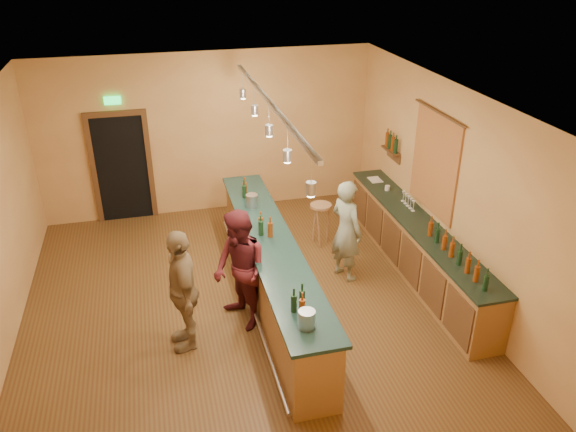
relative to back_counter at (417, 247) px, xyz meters
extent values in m
plane|color=#5A3219|center=(-2.97, -0.18, -0.49)|extent=(7.00, 7.00, 0.00)
cube|color=silver|center=(-2.97, -0.18, 2.71)|extent=(6.50, 7.00, 0.02)
cube|color=#BD7D47|center=(-2.97, 3.32, 1.11)|extent=(6.50, 0.02, 3.20)
cube|color=#BD7D47|center=(-2.97, -3.68, 1.11)|extent=(6.50, 0.02, 3.20)
cube|color=#BD7D47|center=(0.28, -0.18, 1.11)|extent=(0.02, 7.00, 3.20)
cube|color=black|center=(-4.67, 3.30, 0.56)|extent=(0.95, 0.06, 2.10)
cube|color=#503818|center=(-5.19, 3.28, 0.56)|extent=(0.10, 0.08, 2.10)
cube|color=#503818|center=(-4.14, 3.28, 0.56)|extent=(0.10, 0.08, 2.10)
cube|color=#503818|center=(-4.67, 3.28, 1.66)|extent=(1.15, 0.08, 0.10)
cube|color=#19E54C|center=(-4.67, 3.27, 1.91)|extent=(0.30, 0.04, 0.15)
cube|color=maroon|center=(0.26, 0.22, 1.36)|extent=(0.03, 1.40, 1.60)
cube|color=#503818|center=(0.19, 1.72, 1.06)|extent=(0.16, 0.55, 0.03)
cube|color=#503818|center=(0.26, 1.72, 0.96)|extent=(0.03, 0.55, 0.18)
cube|color=brown|center=(0.00, 0.02, -0.04)|extent=(0.55, 4.50, 0.90)
cube|color=black|center=(0.00, 0.02, 0.43)|extent=(0.60, 4.55, 0.04)
cylinder|color=silver|center=(0.00, 1.32, 0.50)|extent=(0.09, 0.09, 0.09)
cube|color=silver|center=(-0.03, 1.82, 0.46)|extent=(0.22, 0.30, 0.01)
cube|color=brown|center=(-2.51, -0.18, 0.01)|extent=(0.60, 5.00, 1.00)
cube|color=#18312C|center=(-2.51, -0.18, 0.54)|extent=(0.70, 5.10, 0.05)
cylinder|color=silver|center=(-2.87, -0.18, -0.34)|extent=(0.05, 5.00, 0.05)
cylinder|color=silver|center=(-2.56, -2.28, 0.67)|extent=(0.20, 0.20, 0.22)
cylinder|color=silver|center=(-2.56, 1.02, 0.67)|extent=(0.20, 0.20, 0.22)
cube|color=silver|center=(-2.51, -0.18, 2.65)|extent=(0.06, 4.60, 0.05)
cylinder|color=silver|center=(-2.51, -2.18, 2.46)|extent=(0.01, 0.01, 0.35)
cylinder|color=#A5A5AD|center=(-2.51, -2.18, 2.26)|extent=(0.11, 0.11, 0.14)
cylinder|color=#FFEABF|center=(-2.51, -2.18, 2.18)|extent=(0.08, 0.08, 0.02)
cylinder|color=silver|center=(-2.51, -1.18, 2.46)|extent=(0.01, 0.01, 0.35)
cylinder|color=#A5A5AD|center=(-2.51, -1.18, 2.26)|extent=(0.11, 0.11, 0.14)
cylinder|color=#FFEABF|center=(-2.51, -1.18, 2.18)|extent=(0.08, 0.08, 0.02)
cylinder|color=silver|center=(-2.51, -0.18, 2.46)|extent=(0.01, 0.01, 0.35)
cylinder|color=#A5A5AD|center=(-2.51, -0.18, 2.26)|extent=(0.11, 0.11, 0.14)
cylinder|color=#FFEABF|center=(-2.51, -0.18, 2.18)|extent=(0.08, 0.08, 0.02)
cylinder|color=silver|center=(-2.51, 0.82, 2.46)|extent=(0.01, 0.01, 0.35)
cylinder|color=#A5A5AD|center=(-2.51, 0.82, 2.26)|extent=(0.11, 0.11, 0.14)
cylinder|color=#FFEABF|center=(-2.51, 0.82, 2.18)|extent=(0.08, 0.08, 0.02)
cylinder|color=silver|center=(-2.51, 1.82, 2.46)|extent=(0.01, 0.01, 0.35)
cylinder|color=#A5A5AD|center=(-2.51, 1.82, 2.26)|extent=(0.11, 0.11, 0.14)
cylinder|color=#FFEABF|center=(-2.51, 1.82, 2.18)|extent=(0.08, 0.08, 0.02)
imported|color=gray|center=(-1.19, 0.18, 0.37)|extent=(0.63, 0.74, 1.71)
imported|color=#59191E|center=(-3.06, -0.64, 0.41)|extent=(0.93, 1.05, 1.79)
imported|color=#997A51|center=(-3.88, -0.91, 0.40)|extent=(0.51, 1.07, 1.77)
cylinder|color=#9F6848|center=(-1.25, 1.34, 0.28)|extent=(0.38, 0.38, 0.05)
cylinder|color=#9F6848|center=(-1.10, 1.34, -0.11)|extent=(0.04, 0.04, 0.75)
cylinder|color=#9F6848|center=(-1.32, 1.47, -0.11)|extent=(0.04, 0.04, 0.75)
cylinder|color=#9F6848|center=(-1.32, 1.21, -0.11)|extent=(0.04, 0.04, 0.75)
camera|label=1|loc=(-4.05, -7.27, 4.62)|focal=35.00mm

